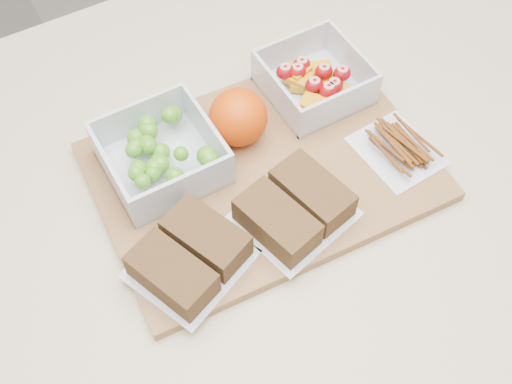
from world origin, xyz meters
TOP-DOWN VIEW (x-y plane):
  - counter at (0.00, 0.00)m, footprint 1.20×0.90m
  - cutting_board at (0.02, 0.03)m, footprint 0.44×0.32m
  - grape_container at (-0.09, 0.09)m, footprint 0.14×0.14m
  - fruit_container at (0.15, 0.11)m, footprint 0.13×0.13m
  - orange at (0.02, 0.09)m, footprint 0.08×0.08m
  - sandwich_bag_left at (-0.12, -0.05)m, footprint 0.16×0.15m
  - sandwich_bag_center at (0.01, -0.06)m, footprint 0.15×0.14m
  - pretzel_bag at (0.18, -0.04)m, footprint 0.10×0.11m

SIDE VIEW (x-z plane):
  - counter at x=0.00m, z-range 0.00..0.90m
  - cutting_board at x=0.02m, z-range 0.90..0.92m
  - pretzel_bag at x=0.18m, z-range 0.92..0.94m
  - sandwich_bag_left at x=-0.12m, z-range 0.92..0.96m
  - sandwich_bag_center at x=0.01m, z-range 0.92..0.96m
  - fruit_container at x=0.15m, z-range 0.91..0.96m
  - grape_container at x=-0.09m, z-range 0.91..0.97m
  - orange at x=0.02m, z-range 0.92..0.99m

